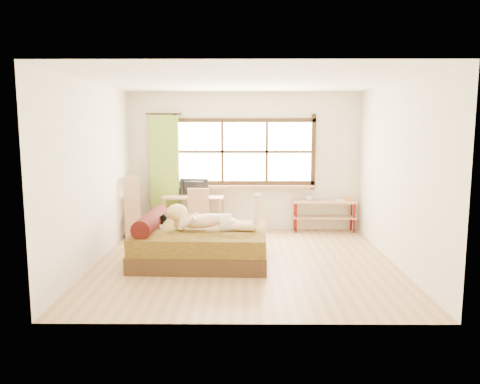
{
  "coord_description": "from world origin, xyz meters",
  "views": [
    {
      "loc": [
        -0.03,
        -6.9,
        2.07
      ],
      "look_at": [
        -0.08,
        0.2,
        1.05
      ],
      "focal_mm": 35.0,
      "sensor_mm": 36.0,
      "label": 1
    }
  ],
  "objects_px": {
    "bed": "(199,244)",
    "pipe_shelf": "(325,209)",
    "bookshelf": "(132,206)",
    "chair": "(197,211)",
    "kitten": "(155,220)",
    "desk": "(194,201)",
    "woman": "(211,211)"
  },
  "relations": [
    {
      "from": "bookshelf",
      "to": "chair",
      "type": "bearing_deg",
      "value": -14.4
    },
    {
      "from": "pipe_shelf",
      "to": "chair",
      "type": "bearing_deg",
      "value": -168.54
    },
    {
      "from": "pipe_shelf",
      "to": "woman",
      "type": "bearing_deg",
      "value": -135.06
    },
    {
      "from": "woman",
      "to": "kitten",
      "type": "relative_size",
      "value": 4.67
    },
    {
      "from": "desk",
      "to": "bookshelf",
      "type": "height_order",
      "value": "bookshelf"
    },
    {
      "from": "bed",
      "to": "pipe_shelf",
      "type": "distance_m",
      "value": 3.04
    },
    {
      "from": "bookshelf",
      "to": "desk",
      "type": "bearing_deg",
      "value": 4.08
    },
    {
      "from": "chair",
      "to": "pipe_shelf",
      "type": "relative_size",
      "value": 0.74
    },
    {
      "from": "kitten",
      "to": "woman",
      "type": "bearing_deg",
      "value": -7.6
    },
    {
      "from": "woman",
      "to": "pipe_shelf",
      "type": "xyz_separation_m",
      "value": [
        2.08,
        2.06,
        -0.34
      ]
    },
    {
      "from": "woman",
      "to": "bookshelf",
      "type": "distance_m",
      "value": 2.25
    },
    {
      "from": "kitten",
      "to": "bed",
      "type": "bearing_deg",
      "value": -6.14
    },
    {
      "from": "chair",
      "to": "woman",
      "type": "bearing_deg",
      "value": -71.92
    },
    {
      "from": "woman",
      "to": "desk",
      "type": "distance_m",
      "value": 2.01
    },
    {
      "from": "kitten",
      "to": "desk",
      "type": "height_order",
      "value": "kitten"
    },
    {
      "from": "kitten",
      "to": "pipe_shelf",
      "type": "distance_m",
      "value": 3.52
    },
    {
      "from": "bed",
      "to": "woman",
      "type": "xyz_separation_m",
      "value": [
        0.2,
        -0.05,
        0.52
      ]
    },
    {
      "from": "woman",
      "to": "pipe_shelf",
      "type": "height_order",
      "value": "woman"
    },
    {
      "from": "bookshelf",
      "to": "kitten",
      "type": "bearing_deg",
      "value": -77.43
    },
    {
      "from": "kitten",
      "to": "pipe_shelf",
      "type": "height_order",
      "value": "kitten"
    },
    {
      "from": "pipe_shelf",
      "to": "bookshelf",
      "type": "xyz_separation_m",
      "value": [
        -3.65,
        -0.46,
        0.13
      ]
    },
    {
      "from": "woman",
      "to": "kitten",
      "type": "height_order",
      "value": "woman"
    },
    {
      "from": "bed",
      "to": "chair",
      "type": "bearing_deg",
      "value": 98.27
    },
    {
      "from": "kitten",
      "to": "pipe_shelf",
      "type": "xyz_separation_m",
      "value": [
        2.95,
        1.91,
        -0.17
      ]
    },
    {
      "from": "kitten",
      "to": "bookshelf",
      "type": "bearing_deg",
      "value": 117.93
    },
    {
      "from": "bed",
      "to": "pipe_shelf",
      "type": "xyz_separation_m",
      "value": [
        2.28,
        2.01,
        0.18
      ]
    },
    {
      "from": "desk",
      "to": "woman",
      "type": "bearing_deg",
      "value": -71.28
    },
    {
      "from": "desk",
      "to": "chair",
      "type": "bearing_deg",
      "value": -68.56
    },
    {
      "from": "kitten",
      "to": "pipe_shelf",
      "type": "relative_size",
      "value": 0.24
    },
    {
      "from": "woman",
      "to": "bookshelf",
      "type": "bearing_deg",
      "value": 136.62
    },
    {
      "from": "woman",
      "to": "desk",
      "type": "relative_size",
      "value": 1.16
    },
    {
      "from": "desk",
      "to": "chair",
      "type": "relative_size",
      "value": 1.32
    }
  ]
}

